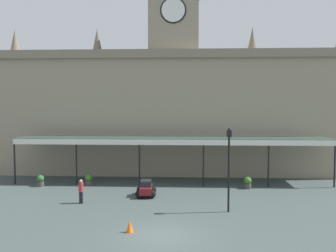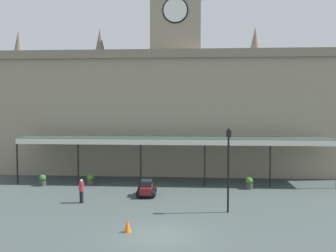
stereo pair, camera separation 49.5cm
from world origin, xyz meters
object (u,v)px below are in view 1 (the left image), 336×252
Objects in this scene: pedestrian_crossing_forecourt at (81,190)px; traffic_cone at (130,226)px; car_maroon_sedan at (146,189)px; planter_by_canopy at (40,181)px; planter_near_kerb at (248,183)px; planter_forecourt_centre at (89,179)px; victorian_lamppost at (229,161)px.

traffic_cone is at bearing -53.04° from pedestrian_crossing_forecourt.
car_maroon_sedan is 9.66m from planter_by_canopy.
car_maroon_sedan is at bearing -160.29° from planter_near_kerb.
traffic_cone is 12.59m from planter_forecourt_centre.
planter_by_canopy is at bearing -179.90° from planter_near_kerb.
planter_forecourt_centre reaches higher than traffic_cone.
planter_by_canopy is (-4.92, 5.09, -0.42)m from pedestrian_crossing_forecourt.
planter_near_kerb is (17.28, 0.03, 0.00)m from planter_by_canopy.
victorian_lamppost is at bearing -24.09° from planter_by_canopy.
planter_by_canopy is 1.00× the size of planter_near_kerb.
traffic_cone is (-0.02, -7.93, -0.16)m from car_maroon_sedan.
planter_by_canopy is 3.99m from planter_forecourt_centre.
victorian_lamppost reaches higher than pedestrian_crossing_forecourt.
car_maroon_sedan is 7.93m from traffic_cone.
car_maroon_sedan is 0.39× the size of victorian_lamppost.
car_maroon_sedan is 2.18× the size of planter_near_kerb.
planter_forecourt_centre is (-0.99, 5.74, -0.42)m from pedestrian_crossing_forecourt.
traffic_cone is at bearing -144.57° from victorian_lamppost.
pedestrian_crossing_forecourt is at bearing 126.96° from traffic_cone.
planter_by_canopy is (-14.96, 6.69, -2.83)m from victorian_lamppost.
planter_by_canopy is at bearing 130.49° from traffic_cone.
planter_near_kerb is at bearing 53.23° from traffic_cone.
car_maroon_sedan is at bearing 89.84° from traffic_cone.
car_maroon_sedan reaches higher than planter_near_kerb.
victorian_lamppost is at bearing -33.77° from car_maroon_sedan.
car_maroon_sedan is at bearing 27.39° from pedestrian_crossing_forecourt.
car_maroon_sedan reaches higher than planter_forecourt_centre.
victorian_lamppost is 7.66m from traffic_cone.
car_maroon_sedan is 8.56m from planter_near_kerb.
car_maroon_sedan reaches higher than traffic_cone.
traffic_cone is at bearing -65.26° from planter_forecourt_centre.
car_maroon_sedan is 4.87m from pedestrian_crossing_forecourt.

